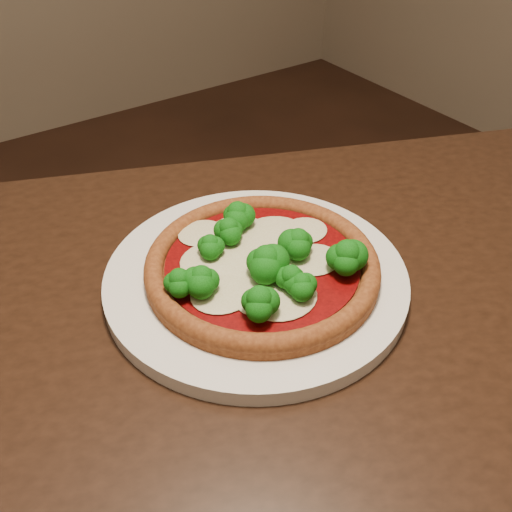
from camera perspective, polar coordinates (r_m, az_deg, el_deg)
dining_table at (r=0.67m, az=0.05°, el=-14.70°), size 1.27×1.10×0.75m
plate at (r=0.64m, az=-0.00°, el=-2.15°), size 0.34×0.34×0.02m
pizza at (r=0.62m, az=0.62°, el=-0.75°), size 0.26×0.26×0.06m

